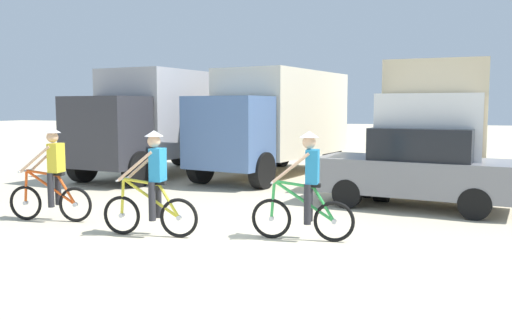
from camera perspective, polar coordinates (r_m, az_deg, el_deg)
name	(u,v)px	position (r m, az deg, el deg)	size (l,w,h in m)	color
ground_plane	(218,253)	(8.21, -4.16, -9.94)	(120.00, 120.00, 0.00)	beige
box_truck_grey_hauler	(166,117)	(17.65, -9.66, 4.59)	(3.20, 6.99, 3.35)	#9E9EA3
box_truck_cream_rv	(276,117)	(17.07, 2.21, 4.63)	(3.55, 7.06, 3.35)	beige
box_truck_tan_camper	(439,119)	(15.22, 19.06, 4.17)	(2.77, 6.88, 3.35)	#CCB78E
sedan_parked	(418,168)	(12.13, 17.03, -0.80)	(4.42, 2.37, 1.76)	slate
cyclist_orange_shirt	(52,178)	(10.95, -21.11, -1.82)	(1.72, 0.54, 1.82)	black
cyclist_cowboy_hat	(153,188)	(9.20, -11.07, -2.93)	(1.72, 0.52, 1.82)	black
cyclist_near_camera	(306,190)	(8.79, 5.42, -3.25)	(1.73, 0.52, 1.82)	black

